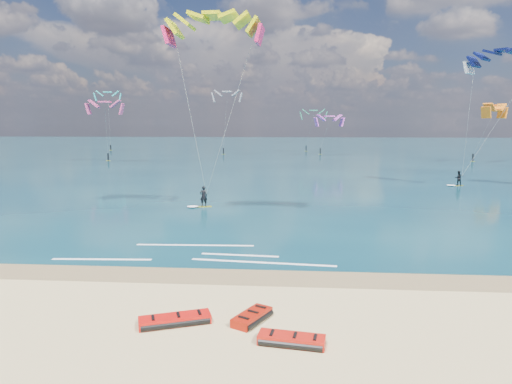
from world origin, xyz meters
TOP-DOWN VIEW (x-y plane):
  - ground at (0.00, 40.00)m, footprint 320.00×320.00m
  - wet_sand_strip at (0.00, 3.00)m, footprint 320.00×2.40m
  - sea at (0.00, 104.00)m, footprint 320.00×200.00m
  - packed_kite_left at (1.88, -2.21)m, footprint 2.89×1.92m
  - packed_kite_mid at (6.01, -3.39)m, footprint 2.47×1.34m
  - packed_kite_right at (4.59, -1.78)m, footprint 1.82×2.19m
  - kitesurfer_main at (-0.41, 17.94)m, footprint 7.89×5.65m
  - kitesurfer_far at (26.22, 33.60)m, footprint 8.62×6.54m
  - shoreline_foam at (1.30, 6.15)m, footprint 14.72×3.73m
  - distant_kites at (-4.52, 79.60)m, footprint 85.15×34.38m

SIDE VIEW (x-z plane):
  - ground at x=0.00m, z-range 0.00..0.00m
  - packed_kite_left at x=1.88m, z-range -0.19..0.19m
  - packed_kite_mid at x=6.01m, z-range -0.18..0.18m
  - packed_kite_right at x=4.59m, z-range -0.19..0.19m
  - wet_sand_strip at x=0.00m, z-range 0.00..0.01m
  - sea at x=0.00m, z-range 0.00..0.04m
  - shoreline_foam at x=1.30m, z-range 0.04..0.05m
  - distant_kites at x=-4.52m, z-range -1.42..12.96m
  - kitesurfer_far at x=26.22m, z-range 0.54..16.38m
  - kitesurfer_main at x=-0.41m, z-range 0.49..16.49m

